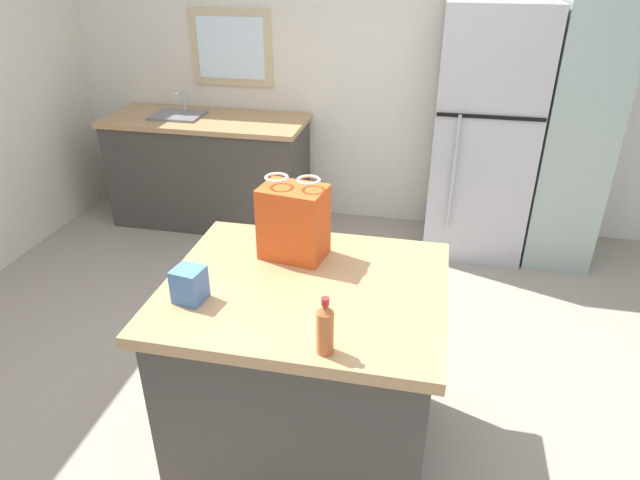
{
  "coord_description": "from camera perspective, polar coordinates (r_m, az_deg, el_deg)",
  "views": [
    {
      "loc": [
        0.48,
        -2.19,
        2.14
      ],
      "look_at": [
        0.02,
        -0.01,
        0.96
      ],
      "focal_mm": 31.33,
      "sensor_mm": 36.0,
      "label": 1
    }
  ],
  "objects": [
    {
      "name": "ground",
      "position": [
        3.09,
        -0.27,
        -15.7
      ],
      "size": [
        6.29,
        6.29,
        0.0
      ],
      "primitive_type": "plane",
      "color": "#9E9384"
    },
    {
      "name": "back_wall",
      "position": [
        4.63,
        5.88,
        16.96
      ],
      "size": [
        5.25,
        0.13,
        2.52
      ],
      "color": "silver",
      "rests_on": "ground"
    },
    {
      "name": "kitchen_island",
      "position": [
        2.56,
        -1.44,
        -13.08
      ],
      "size": [
        1.15,
        0.96,
        0.91
      ],
      "color": "#423D38",
      "rests_on": "ground"
    },
    {
      "name": "refrigerator",
      "position": [
        4.31,
        16.37,
        10.31
      ],
      "size": [
        0.71,
        0.7,
        1.82
      ],
      "color": "#B7B7BC",
      "rests_on": "ground"
    },
    {
      "name": "tall_cabinet",
      "position": [
        4.34,
        24.98,
        12.19
      ],
      "size": [
        0.47,
        0.62,
        2.28
      ],
      "color": "#9EB2A8",
      "rests_on": "ground"
    },
    {
      "name": "sink_counter",
      "position": [
        4.82,
        -11.2,
        7.06
      ],
      "size": [
        1.62,
        0.66,
        1.09
      ],
      "color": "#423D38",
      "rests_on": "ground"
    },
    {
      "name": "shopping_bag",
      "position": [
        2.42,
        -2.72,
        1.89
      ],
      "size": [
        0.3,
        0.23,
        0.37
      ],
      "color": "#DB511E",
      "rests_on": "kitchen_island"
    },
    {
      "name": "small_box",
      "position": [
        2.21,
        -13.19,
        -4.46
      ],
      "size": [
        0.13,
        0.12,
        0.14
      ],
      "primitive_type": "cube",
      "rotation": [
        0.0,
        0.0,
        -0.16
      ],
      "color": "#4775B7",
      "rests_on": "kitchen_island"
    },
    {
      "name": "bottle",
      "position": [
        1.88,
        0.53,
        -9.01
      ],
      "size": [
        0.06,
        0.06,
        0.22
      ],
      "color": "#C66633",
      "rests_on": "kitchen_island"
    }
  ]
}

